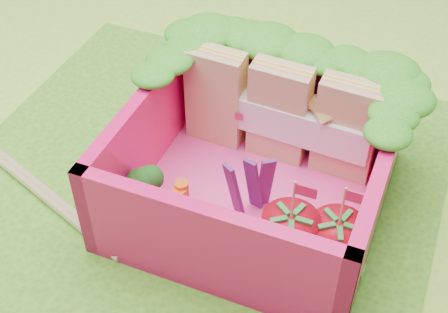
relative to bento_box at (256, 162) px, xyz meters
name	(u,v)px	position (x,y,z in m)	size (l,w,h in m)	color
ground	(192,189)	(-0.35, -0.03, -0.31)	(14.00, 14.00, 0.00)	#99CD3A
placemat	(192,187)	(-0.35, -0.03, -0.29)	(2.60, 2.60, 0.03)	#4F9A22
bento_floor	(255,196)	(0.00, 0.00, -0.25)	(1.30, 1.30, 0.05)	#FF419F
bento_box	(256,162)	(0.00, 0.00, 0.00)	(1.30, 1.30, 0.55)	#FC1569
lettuce_ruffle	(290,58)	(0.00, 0.48, 0.33)	(1.43, 0.77, 0.11)	#208317
sandwich_stack	(280,113)	(0.01, 0.35, 0.06)	(1.07, 0.22, 0.57)	tan
broccoli	(142,186)	(-0.48, -0.33, -0.05)	(0.31, 0.31, 0.25)	#69A24E
carrot_sticks	(181,204)	(-0.27, -0.33, -0.10)	(0.07, 0.10, 0.26)	#E35313
purple_wedges	(251,186)	(0.02, -0.14, -0.04)	(0.19, 0.16, 0.38)	#531A5D
strawberry_left	(289,237)	(0.29, -0.34, -0.08)	(0.27, 0.27, 0.51)	red
strawberry_right	(336,243)	(0.50, -0.28, -0.09)	(0.26, 0.26, 0.50)	red
snap_peas	(294,256)	(0.33, -0.34, -0.20)	(0.66, 0.27, 0.05)	#529E31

